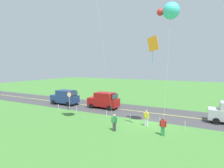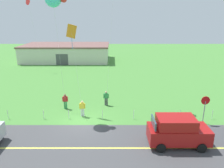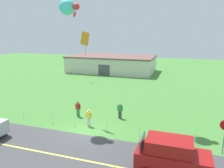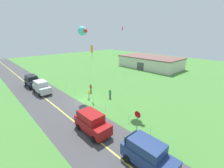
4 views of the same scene
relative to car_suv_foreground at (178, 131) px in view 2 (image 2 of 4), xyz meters
The scene contains 18 objects.
ground_plane 8.33m from the car_suv_foreground, 154.66° to the left, with size 120.00×120.00×0.10m, color #478438.
asphalt_road 7.55m from the car_suv_foreground, behind, with size 120.00×7.00×0.00m, color #424244.
road_centre_stripe 7.55m from the car_suv_foreground, behind, with size 120.00×0.16×0.00m, color #E5E04C.
car_suv_foreground is the anchor object (origin of this frame).
stop_sign 4.85m from the car_suv_foreground, 45.54° to the left, with size 0.76×0.08×2.56m.
person_adult_near 9.27m from the car_suv_foreground, 125.89° to the left, with size 0.58×0.22×1.60m.
person_adult_companion 11.68m from the car_suv_foreground, 145.59° to the left, with size 0.58×0.22×1.60m.
person_child_watcher 9.02m from the car_suv_foreground, 147.80° to the left, with size 0.58×0.22×1.60m.
kite_yellow_high 12.55m from the car_suv_foreground, 143.13° to the left, with size 1.51×1.81×8.55m.
kite_green_far 32.72m from the car_suv_foreground, 127.65° to the left, with size 2.43×1.63×12.18m.
warehouse_distant 36.05m from the car_suv_foreground, 114.10° to the left, with size 18.36×10.20×3.50m.
fence_post_0 15.13m from the car_suv_foreground, 163.77° to the left, with size 0.05×0.05×0.90m, color silver.
fence_post_1 11.97m from the car_suv_foreground, 159.29° to the left, with size 0.05×0.05×0.90m, color silver.
fence_post_2 9.82m from the car_suv_foreground, 154.45° to the left, with size 0.05×0.05×0.90m, color silver.
fence_post_3 7.14m from the car_suv_foreground, 143.49° to the left, with size 0.05×0.05×0.90m, color silver.
fence_post_4 5.11m from the car_suv_foreground, 123.30° to the left, with size 0.05×0.05×0.90m, color silver.
fence_post_5 4.56m from the car_suv_foreground, 69.85° to the left, with size 0.05×0.05×0.90m, color silver.
fence_post_6 6.26m from the car_suv_foreground, 42.80° to the left, with size 0.05×0.05×0.90m, color silver.
Camera 2 is at (2.64, -17.41, 9.09)m, focal length 34.22 mm.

